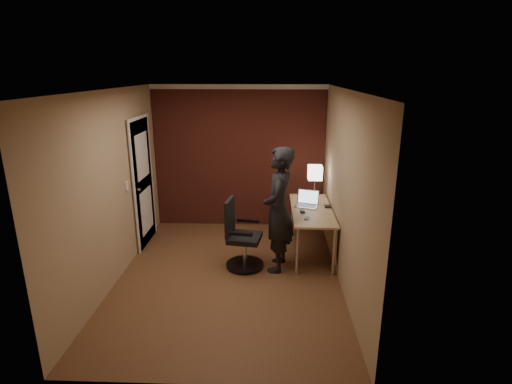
% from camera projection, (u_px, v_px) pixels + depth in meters
% --- Properties ---
extents(room, '(4.00, 4.00, 4.00)m').
position_uv_depth(room, '(221.00, 156.00, 6.60)').
color(room, brown).
rests_on(room, ground).
extents(desk, '(0.60, 1.50, 0.73)m').
position_uv_depth(desk, '(316.00, 217.00, 6.03)').
color(desk, tan).
rests_on(desk, ground).
extents(desk_lamp, '(0.22, 0.22, 0.54)m').
position_uv_depth(desk_lamp, '(315.00, 173.00, 6.39)').
color(desk_lamp, silver).
rests_on(desk_lamp, desk).
extents(laptop, '(0.39, 0.35, 0.23)m').
position_uv_depth(laptop, '(307.00, 202.00, 6.12)').
color(laptop, silver).
rests_on(laptop, desk).
extents(mouse, '(0.07, 0.11, 0.03)m').
position_uv_depth(mouse, '(302.00, 211.00, 5.84)').
color(mouse, black).
rests_on(mouse, desk).
extents(phone, '(0.09, 0.13, 0.01)m').
position_uv_depth(phone, '(307.00, 218.00, 5.59)').
color(phone, black).
rests_on(phone, desk).
extents(wallet, '(0.09, 0.11, 0.02)m').
position_uv_depth(wallet, '(328.00, 206.00, 6.06)').
color(wallet, black).
rests_on(wallet, desk).
extents(office_chair, '(0.54, 0.59, 0.99)m').
position_uv_depth(office_chair, '(240.00, 238.00, 5.65)').
color(office_chair, black).
rests_on(office_chair, ground).
extents(person, '(0.51, 0.70, 1.76)m').
position_uv_depth(person, '(278.00, 210.00, 5.50)').
color(person, black).
rests_on(person, ground).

